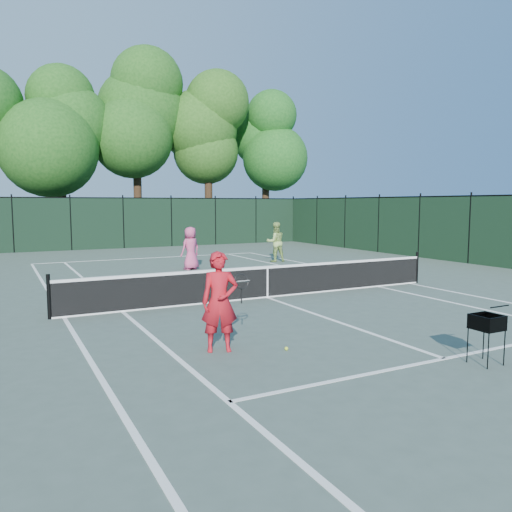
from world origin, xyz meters
name	(u,v)px	position (x,y,z in m)	size (l,w,h in m)	color
ground	(267,298)	(0.00, 0.00, 0.00)	(90.00, 90.00, 0.00)	#46554B
sideline_doubles_left	(64,318)	(-5.49, 0.00, 0.00)	(0.10, 23.77, 0.01)	white
sideline_doubles_right	(409,283)	(5.49, 0.00, 0.00)	(0.10, 23.77, 0.01)	white
sideline_singles_left	(123,312)	(-4.12, 0.00, 0.00)	(0.10, 23.77, 0.01)	white
sideline_singles_right	(378,287)	(4.12, 0.00, 0.00)	(0.10, 23.77, 0.01)	white
baseline_far	(152,258)	(0.00, 11.88, 0.00)	(10.97, 0.10, 0.01)	white
service_line_near	(444,359)	(0.00, -6.40, 0.00)	(8.23, 0.10, 0.01)	white
service_line_far	(190,271)	(0.00, 6.40, 0.00)	(8.23, 0.10, 0.01)	white
center_service_line	(267,297)	(0.00, 0.00, 0.00)	(0.10, 12.80, 0.01)	white
tennis_net	(267,281)	(0.00, 0.00, 0.48)	(11.69, 0.09, 1.06)	black
fence_far	(123,223)	(0.00, 18.00, 1.50)	(24.00, 0.05, 3.00)	black
tree_2	(59,123)	(-3.00, 21.80, 7.73)	(6.00, 6.00, 12.40)	black
tree_3	(136,110)	(2.00, 22.30, 9.01)	(7.00, 7.00, 14.45)	black
tree_4	(208,127)	(7.00, 21.60, 8.14)	(6.20, 6.20, 12.97)	black
tree_5	(266,138)	(12.00, 22.10, 7.71)	(5.80, 5.80, 12.23)	black
coach	(220,302)	(-3.27, -4.16, 0.91)	(1.07, 0.62, 1.83)	red
player_pink	(191,248)	(0.18, 6.82, 0.87)	(0.98, 0.79, 1.75)	#CB4779
player_green	(276,242)	(4.64, 7.64, 0.92)	(0.99, 0.83, 1.84)	#9BBD5E
ball_hopper	(487,323)	(0.38, -6.91, 0.71)	(0.45, 0.45, 0.84)	black
loose_ball_midcourt	(286,348)	(-2.18, -4.70, 0.03)	(0.07, 0.07, 0.07)	#C8E82F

